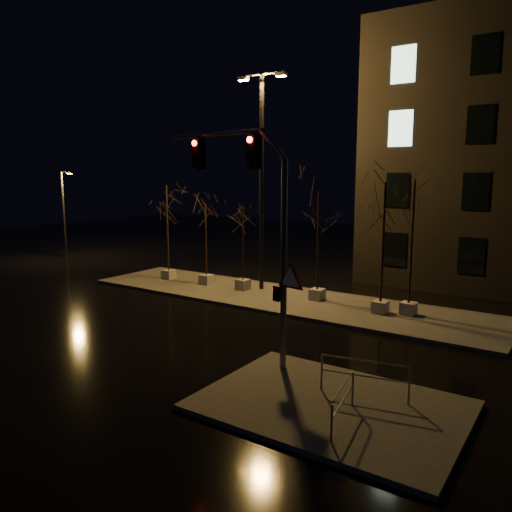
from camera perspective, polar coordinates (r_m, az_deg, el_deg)
The scene contains 14 objects.
ground at distance 21.04m, azimuth -6.10°, elevation -8.30°, with size 90.00×90.00×0.00m, color black.
median at distance 25.72m, azimuth 2.56°, elevation -4.83°, with size 22.00×5.00×0.15m, color #47443F.
sidewalk_corner at distance 14.44m, azimuth 8.50°, elevation -16.53°, with size 7.00×5.00×0.15m, color #47443F.
tree_0 at distance 29.90m, azimuth -10.16°, elevation 5.59°, with size 1.80×1.80×5.72m.
tree_1 at distance 28.20m, azimuth -5.80°, elevation 3.89°, with size 1.80×1.80×4.70m.
tree_2 at distance 26.75m, azimuth -1.54°, elevation 3.53°, with size 1.80×1.80×4.62m.
tree_3 at distance 24.58m, azimuth 7.18°, elevation 4.52°, with size 1.80×1.80×5.51m.
tree_4 at distance 22.65m, azimuth 14.44°, elevation 4.90°, with size 1.80×1.80×6.03m.
tree_5 at distance 22.72m, azimuth 17.54°, elevation 5.00°, with size 1.80×1.80×6.15m.
traffic_signal_mast at distance 16.28m, azimuth -0.17°, elevation 5.16°, with size 6.20×1.02×7.64m.
streetlight_main at distance 26.74m, azimuth 0.65°, elevation 10.04°, with size 2.84×0.47×11.35m.
streetlight_far at distance 41.12m, azimuth -21.06°, elevation 4.89°, with size 1.30×0.23×6.61m.
guard_rail_a at distance 14.65m, azimuth 12.25°, elevation -12.92°, with size 2.46×0.52×1.08m.
guard_rail_b at distance 13.19m, azimuth 9.93°, elevation -15.69°, with size 0.40×2.10×1.01m.
Camera 1 is at (12.99, -15.29, 6.33)m, focal length 35.00 mm.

